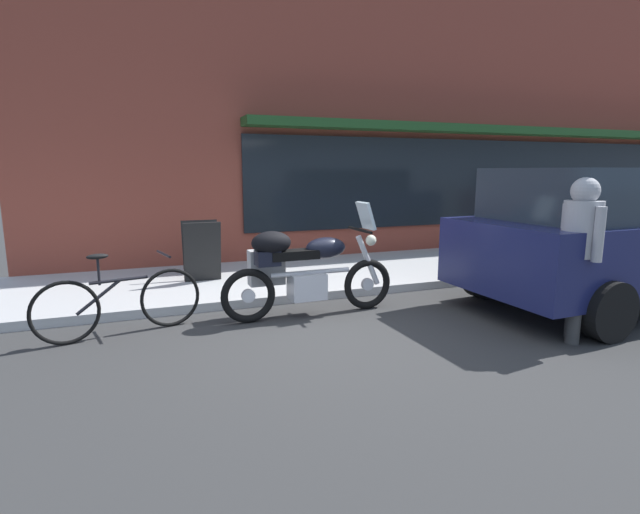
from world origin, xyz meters
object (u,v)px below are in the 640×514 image
Objects in this scene: touring_motorcycle at (300,268)px; sandwich_board_sign at (202,251)px; parked_bicycle at (120,302)px; parked_minivan at (624,234)px; pedestrian_walking at (581,239)px.

sandwich_board_sign is at bearing 116.24° from touring_motorcycle.
parked_bicycle is at bearing 179.32° from touring_motorcycle.
parked_bicycle is at bearing -120.65° from sandwich_board_sign.
touring_motorcycle is 4.35m from parked_minivan.
sandwich_board_sign reaches higher than parked_bicycle.
pedestrian_walking reaches higher than parked_bicycle.
sandwich_board_sign is at bearing 150.16° from parked_minivan.
parked_minivan is at bearing -13.78° from touring_motorcycle.
touring_motorcycle is 1.29× the size of parked_bicycle.
parked_minivan is at bearing -29.84° from sandwich_board_sign.
parked_bicycle is 2.22m from sandwich_board_sign.
parked_bicycle is 0.37× the size of parked_minivan.
pedestrian_walking reaches higher than touring_motorcycle.
touring_motorcycle is 2.09m from parked_bicycle.
pedestrian_walking is at bearing -37.58° from touring_motorcycle.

